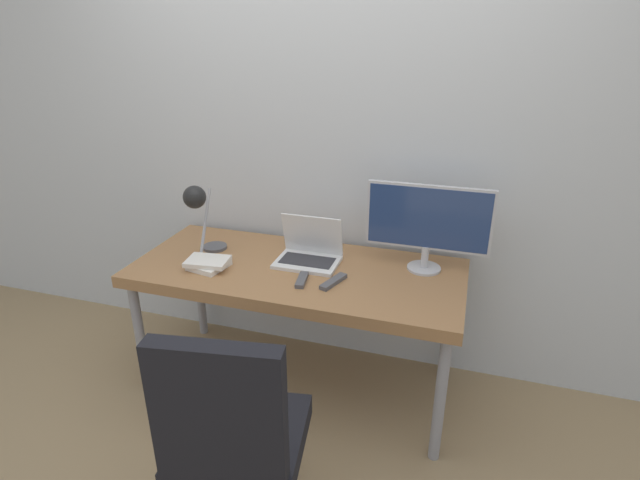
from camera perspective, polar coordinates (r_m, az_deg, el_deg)
name	(u,v)px	position (r m, az deg, el deg)	size (l,w,h in m)	color
ground_plane	(275,429)	(2.63, -5.19, -20.73)	(12.00, 12.00, 0.00)	#937A56
wall_back	(322,134)	(2.68, 0.24, 12.02)	(8.00, 0.05, 2.60)	silver
desk	(297,278)	(2.51, -2.63, -4.39)	(1.64, 0.72, 0.72)	#996B42
laptop	(309,253)	(2.53, -1.27, -1.47)	(0.31, 0.23, 0.24)	silver
monitor	(428,222)	(2.43, 12.25, 2.06)	(0.59, 0.16, 0.43)	#B7B7BC
desk_lamp	(198,206)	(2.56, -13.74, 3.77)	(0.13, 0.27, 0.39)	#4C4C51
office_chair	(234,437)	(1.84, -9.84, -21.28)	(0.62, 0.62, 0.98)	black
book_stack	(208,263)	(2.53, -12.65, -2.61)	(0.22, 0.19, 0.05)	silver
tv_remote	(333,282)	(2.33, 1.54, -4.77)	(0.09, 0.18, 0.02)	#4C4C51
media_remote	(302,280)	(2.35, -2.09, -4.58)	(0.06, 0.15, 0.02)	#4C4C51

